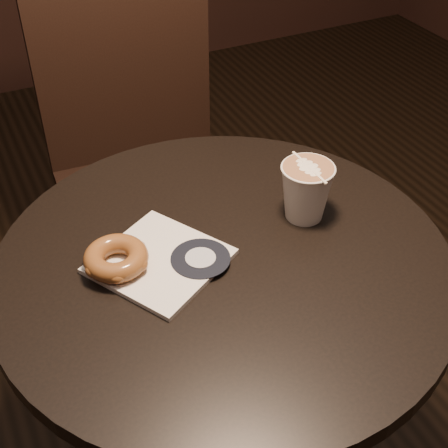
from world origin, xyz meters
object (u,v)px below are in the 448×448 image
(doughnut, at_px, (116,258))
(latte_cup, at_px, (306,192))
(pastry_bag, at_px, (160,261))
(cafe_table, at_px, (224,342))
(chair, at_px, (139,136))

(doughnut, xyz_separation_m, latte_cup, (0.32, -0.01, 0.02))
(pastry_bag, xyz_separation_m, doughnut, (-0.06, 0.01, 0.02))
(cafe_table, relative_size, latte_cup, 7.83)
(pastry_bag, distance_m, latte_cup, 0.26)
(latte_cup, bearing_deg, doughnut, 178.41)
(cafe_table, bearing_deg, doughnut, 165.34)
(chair, xyz_separation_m, doughnut, (-0.23, -0.59, 0.18))
(doughnut, distance_m, latte_cup, 0.32)
(chair, bearing_deg, cafe_table, -93.10)
(cafe_table, bearing_deg, latte_cup, 11.15)
(latte_cup, bearing_deg, pastry_bag, -178.94)
(chair, distance_m, pastry_bag, 0.65)
(cafe_table, distance_m, pastry_bag, 0.23)
(cafe_table, height_order, chair, chair)
(pastry_bag, bearing_deg, latte_cup, -28.76)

